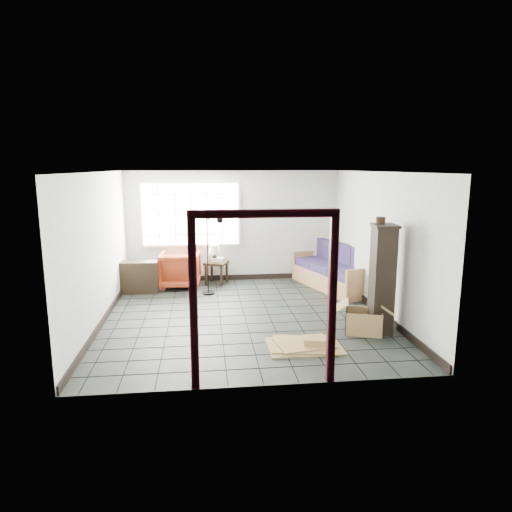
{
  "coord_description": "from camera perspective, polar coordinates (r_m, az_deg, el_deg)",
  "views": [
    {
      "loc": [
        -0.71,
        -7.98,
        2.69
      ],
      "look_at": [
        0.25,
        0.3,
        1.05
      ],
      "focal_mm": 32.0,
      "sensor_mm": 36.0,
      "label": 1
    }
  ],
  "objects": [
    {
      "name": "cardboard_pile",
      "position": [
        7.07,
        6.24,
        -10.93
      ],
      "size": [
        1.11,
        0.89,
        0.16
      ],
      "rotation": [
        0.0,
        0.0,
        -0.05
      ],
      "color": "brown",
      "rests_on": "ground"
    },
    {
      "name": "futon_sofa",
      "position": [
        10.41,
        9.9,
        -2.01
      ],
      "size": [
        1.48,
        2.37,
        0.98
      ],
      "rotation": [
        0.0,
        0.0,
        0.32
      ],
      "color": "olive",
      "rests_on": "ground"
    },
    {
      "name": "open_box",
      "position": [
        7.77,
        13.29,
        -7.95
      ],
      "size": [
        1.02,
        0.71,
        0.53
      ],
      "rotation": [
        0.0,
        0.0,
        -0.32
      ],
      "color": "brown",
      "rests_on": "ground"
    },
    {
      "name": "doorway_trim",
      "position": [
        5.48,
        1.01,
        -2.7
      ],
      "size": [
        1.8,
        0.08,
        2.2
      ],
      "color": "black",
      "rests_on": "ground"
    },
    {
      "name": "floor_lamp",
      "position": [
        9.69,
        -5.31,
        0.6
      ],
      "size": [
        0.54,
        0.35,
        1.74
      ],
      "rotation": [
        0.0,
        0.0,
        0.41
      ],
      "color": "black",
      "rests_on": "ground"
    },
    {
      "name": "table_lamp",
      "position": [
        10.56,
        -5.21,
        0.74
      ],
      "size": [
        0.33,
        0.33,
        0.39
      ],
      "rotation": [
        0.0,
        0.0,
        0.36
      ],
      "color": "black",
      "rests_on": "side_table"
    },
    {
      "name": "side_table",
      "position": [
        10.62,
        -4.97,
        -1.21
      ],
      "size": [
        0.62,
        0.62,
        0.52
      ],
      "rotation": [
        0.0,
        0.0,
        -0.38
      ],
      "color": "black",
      "rests_on": "ground"
    },
    {
      "name": "projector",
      "position": [
        10.61,
        -4.87,
        -0.46
      ],
      "size": [
        0.3,
        0.26,
        0.09
      ],
      "rotation": [
        0.0,
        0.0,
        -0.31
      ],
      "color": "silver",
      "rests_on": "side_table"
    },
    {
      "name": "tall_shelf",
      "position": [
        7.67,
        15.48,
        -2.69
      ],
      "size": [
        0.43,
        0.53,
        1.79
      ],
      "rotation": [
        0.0,
        0.0,
        -0.12
      ],
      "color": "black",
      "rests_on": "ground"
    },
    {
      "name": "window_panel",
      "position": [
        10.74,
        -8.16,
        5.18
      ],
      "size": [
        2.32,
        0.08,
        1.52
      ],
      "color": "silver",
      "rests_on": "ground"
    },
    {
      "name": "armchair",
      "position": [
        10.43,
        -9.46,
        -1.47
      ],
      "size": [
        0.92,
        0.87,
        0.89
      ],
      "primitive_type": "imported",
      "rotation": [
        0.0,
        0.0,
        3.06
      ],
      "color": "#943B15",
      "rests_on": "ground"
    },
    {
      "name": "console_shelf",
      "position": [
        10.18,
        -14.57,
        -2.57
      ],
      "size": [
        0.88,
        0.34,
        0.69
      ],
      "rotation": [
        0.0,
        0.0,
        0.0
      ],
      "color": "black",
      "rests_on": "ground"
    },
    {
      "name": "room_shell",
      "position": [
        8.1,
        -1.54,
        3.95
      ],
      "size": [
        5.02,
        5.52,
        2.61
      ],
      "color": "#ADB2AB",
      "rests_on": "ground"
    },
    {
      "name": "ground",
      "position": [
        8.45,
        -1.46,
        -7.45
      ],
      "size": [
        5.5,
        5.5,
        0.0
      ],
      "primitive_type": "plane",
      "color": "black",
      "rests_on": "ground"
    },
    {
      "name": "pot",
      "position": [
        7.55,
        15.33,
        4.31
      ],
      "size": [
        0.18,
        0.18,
        0.11
      ],
      "rotation": [
        0.0,
        0.0,
        0.2
      ],
      "color": "black",
      "rests_on": "tall_shelf"
    }
  ]
}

